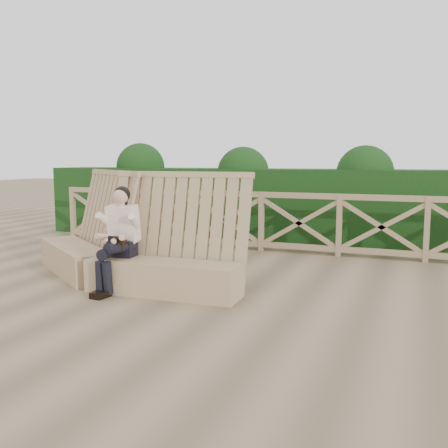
% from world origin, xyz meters
% --- Properties ---
extents(ground, '(60.00, 60.00, 0.00)m').
position_xyz_m(ground, '(0.00, 0.00, 0.00)').
color(ground, brown).
rests_on(ground, ground).
extents(bench, '(3.75, 1.82, 1.56)m').
position_xyz_m(bench, '(-1.82, 0.49, 0.39)').
color(bench, '#9F845B').
rests_on(bench, ground).
extents(woman, '(0.41, 0.84, 1.35)m').
position_xyz_m(woman, '(-1.60, 0.14, 0.72)').
color(woman, black).
rests_on(woman, ground).
extents(guardrail, '(10.10, 0.09, 1.10)m').
position_xyz_m(guardrail, '(0.00, 3.50, 0.55)').
color(guardrail, '#8C7052').
rests_on(guardrail, ground).
extents(hedge, '(12.00, 1.20, 1.50)m').
position_xyz_m(hedge, '(0.00, 4.70, 0.75)').
color(hedge, black).
rests_on(hedge, ground).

